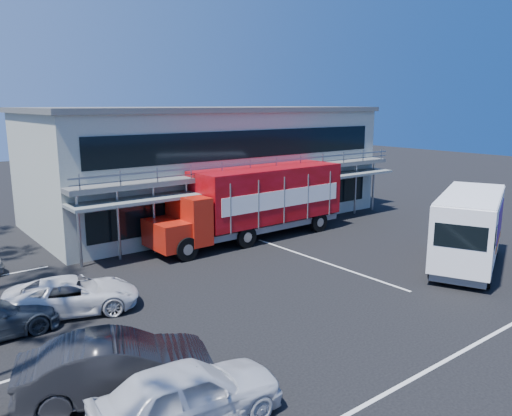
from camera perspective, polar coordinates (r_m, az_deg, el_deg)
ground at (r=21.18m, az=9.63°, el=-9.07°), size 120.00×120.00×0.00m
building at (r=33.53m, az=-5.66°, el=5.17°), size 22.40×12.00×7.30m
red_truck at (r=28.06m, az=0.04°, el=0.92°), size 11.90×3.04×3.99m
white_van at (r=25.05m, az=23.16°, el=-2.16°), size 7.54×5.14×3.50m
parked_car_a at (r=12.62m, az=-7.75°, el=-20.34°), size 4.77×2.25×1.58m
parked_car_b at (r=14.03m, az=-15.57°, el=-17.02°), size 5.26×3.25×1.64m
parked_car_c at (r=19.65m, az=-20.23°, el=-9.31°), size 5.14×3.51×1.31m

